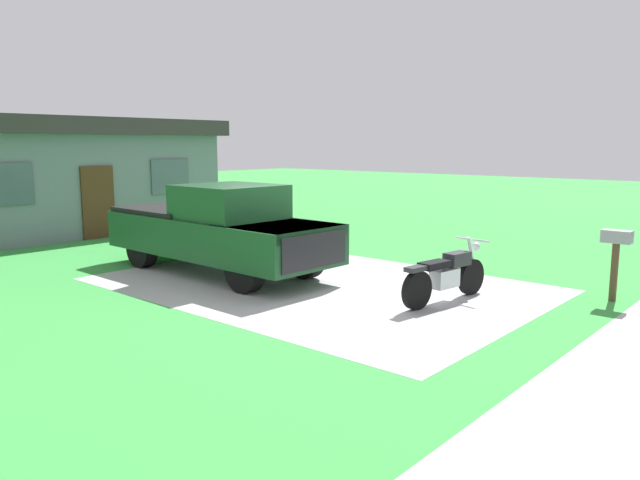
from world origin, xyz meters
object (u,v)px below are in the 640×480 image
object	(u,v)px
motorcycle	(446,275)
mailbox	(616,246)
neighbor_house	(55,174)
pickup_truck	(217,228)

from	to	relation	value
motorcycle	mailbox	bearing A→B (deg)	-48.49
mailbox	neighbor_house	distance (m)	16.15
pickup_truck	mailbox	xyz separation A→B (m)	(2.97, -7.17, 0.03)
motorcycle	pickup_truck	xyz separation A→B (m)	(-1.01, 4.97, 0.48)
mailbox	neighbor_house	world-z (taller)	neighbor_house
pickup_truck	mailbox	world-z (taller)	pickup_truck
motorcycle	mailbox	distance (m)	2.99
motorcycle	pickup_truck	world-z (taller)	pickup_truck
motorcycle	pickup_truck	size ratio (longest dim) A/B	0.39
motorcycle	neighbor_house	size ratio (longest dim) A/B	0.23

